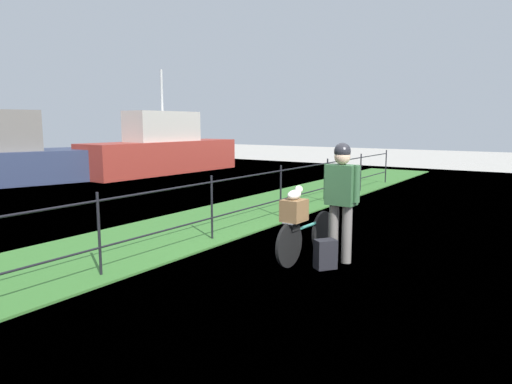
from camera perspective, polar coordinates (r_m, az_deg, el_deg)
ground_plane at (r=6.70m, az=9.80°, el=-8.54°), size 60.00×60.00×0.00m
grass_strip at (r=8.40m, az=-10.13°, el=-4.96°), size 27.00×2.40×0.03m
iron_fence at (r=7.70m, az=-5.49°, el=-1.32°), size 18.04×0.04×1.10m
bicycle_main at (r=6.71m, az=6.23°, el=-5.50°), size 1.61×0.17×0.62m
wooden_crate at (r=6.32m, az=4.72°, el=-2.27°), size 0.34×0.29×0.30m
terrier_dog at (r=6.30m, az=4.87°, el=-0.21°), size 0.32×0.15×0.18m
cyclist_person at (r=6.53m, az=10.50°, el=0.03°), size 0.27×0.54×1.68m
backpack_on_paving at (r=6.34m, az=8.60°, el=-7.61°), size 0.33×0.31×0.40m
moored_boat_near at (r=18.75m, az=-11.36°, el=5.08°), size 7.03×1.92×4.02m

